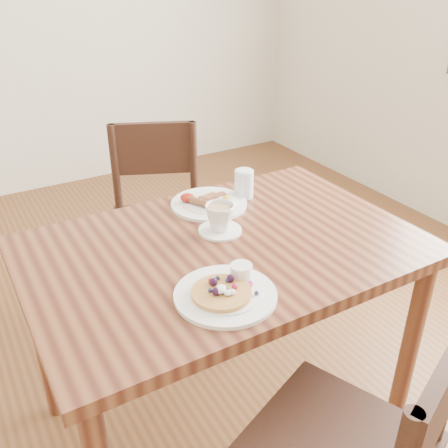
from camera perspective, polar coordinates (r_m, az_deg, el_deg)
name	(u,v)px	position (r m, az deg, el deg)	size (l,w,h in m)	color
ground	(224,414)	(2.03, 0.00, -20.87)	(5.00, 5.00, 0.00)	brown
dining_table	(224,271)	(1.59, 0.00, -5.36)	(1.20, 0.80, 0.75)	brown
chair_far	(157,214)	(2.30, -7.66, 1.14)	(0.55, 0.55, 0.88)	black
pancake_plate	(226,291)	(1.31, 0.25, -7.72)	(0.27, 0.27, 0.06)	white
breakfast_plate	(208,203)	(1.77, -1.85, 2.43)	(0.27, 0.27, 0.04)	white
teacup_saucer	(220,219)	(1.58, -0.46, 0.57)	(0.14, 0.14, 0.10)	white
water_glass	(244,184)	(1.82, 2.30, 4.62)	(0.07, 0.07, 0.10)	silver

